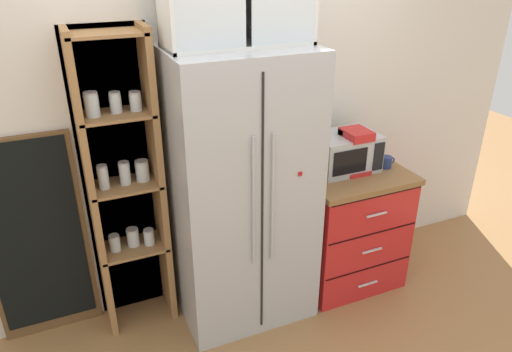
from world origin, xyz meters
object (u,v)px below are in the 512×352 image
at_px(microwave, 344,152).
at_px(coffee_maker, 353,150).
at_px(mug_navy, 386,162).
at_px(bottle_clear, 356,155).
at_px(chalkboard_menu, 36,241).
at_px(refrigerator, 242,192).
at_px(bottle_amber, 317,165).

bearing_deg(microwave, coffee_maker, -47.52).
bearing_deg(mug_navy, microwave, 160.84).
distance_m(bottle_clear, chalkboard_menu, 2.14).
xyz_separation_m(microwave, coffee_maker, (0.04, -0.04, 0.03)).
height_order(refrigerator, coffee_maker, refrigerator).
relative_size(microwave, mug_navy, 3.83).
relative_size(microwave, bottle_clear, 1.49).
bearing_deg(bottle_clear, refrigerator, 177.62).
bearing_deg(microwave, bottle_amber, -160.60).
relative_size(refrigerator, bottle_amber, 6.58).
relative_size(microwave, coffee_maker, 1.42).
bearing_deg(bottle_amber, microwave, 19.40).
relative_size(microwave, bottle_amber, 1.59).
relative_size(mug_navy, bottle_amber, 0.41).
relative_size(microwave, chalkboard_menu, 0.32).
distance_m(microwave, coffee_maker, 0.06).
xyz_separation_m(coffee_maker, bottle_clear, (-0.00, -0.04, -0.02)).
distance_m(coffee_maker, bottle_amber, 0.33).
bearing_deg(mug_navy, bottle_amber, 179.69).
height_order(coffee_maker, bottle_clear, coffee_maker).
height_order(refrigerator, chalkboard_menu, refrigerator).
xyz_separation_m(bottle_clear, chalkboard_menu, (-2.09, 0.33, -0.34)).
xyz_separation_m(refrigerator, mug_navy, (1.09, -0.05, 0.03)).
height_order(coffee_maker, mug_navy, coffee_maker).
bearing_deg(chalkboard_menu, mug_navy, -8.36).
distance_m(refrigerator, bottle_amber, 0.53).
distance_m(refrigerator, microwave, 0.81).
distance_m(microwave, bottle_clear, 0.09).
height_order(microwave, bottle_clear, bottle_clear).
relative_size(mug_navy, chalkboard_menu, 0.08).
height_order(refrigerator, microwave, refrigerator).
bearing_deg(bottle_clear, bottle_amber, -177.80).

